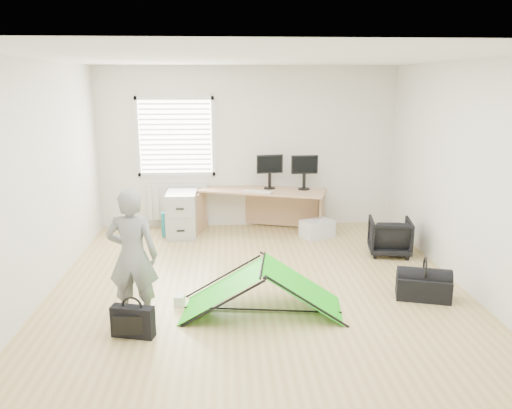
{
  "coord_description": "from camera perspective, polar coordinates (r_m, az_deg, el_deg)",
  "views": [
    {
      "loc": [
        -0.37,
        -5.65,
        2.47
      ],
      "look_at": [
        0.0,
        0.4,
        0.95
      ],
      "focal_mm": 35.0,
      "sensor_mm": 36.0,
      "label": 1
    }
  ],
  "objects": [
    {
      "name": "duffel_bag",
      "position": [
        6.16,
        18.57,
        -9.0
      ],
      "size": [
        0.66,
        0.46,
        0.26
      ],
      "primitive_type": "cube",
      "rotation": [
        0.0,
        0.0,
        -0.28
      ],
      "color": "black",
      "rests_on": "ground"
    },
    {
      "name": "office_chair",
      "position": [
        7.48,
        15.03,
        -3.54
      ],
      "size": [
        0.67,
        0.68,
        0.54
      ],
      "primitive_type": "imported",
      "rotation": [
        0.0,
        0.0,
        2.96
      ],
      "color": "black",
      "rests_on": "ground"
    },
    {
      "name": "storage_crate",
      "position": [
        8.11,
        7.0,
        -2.76
      ],
      "size": [
        0.58,
        0.51,
        0.27
      ],
      "primitive_type": "cube",
      "rotation": [
        0.0,
        0.0,
        0.43
      ],
      "color": "silver",
      "rests_on": "ground"
    },
    {
      "name": "window",
      "position": [
        8.45,
        -9.18,
        7.65
      ],
      "size": [
        1.2,
        0.06,
        1.2
      ],
      "primitive_type": "cube",
      "color": "silver",
      "rests_on": "back_wall"
    },
    {
      "name": "tote_bag",
      "position": [
        8.21,
        -9.59,
        -2.2
      ],
      "size": [
        0.35,
        0.2,
        0.39
      ],
      "primitive_type": "cube",
      "rotation": [
        0.0,
        0.0,
        0.18
      ],
      "color": "teal",
      "rests_on": "ground"
    },
    {
      "name": "ground",
      "position": [
        6.18,
        0.23,
        -9.49
      ],
      "size": [
        5.5,
        5.5,
        0.0
      ],
      "primitive_type": "plane",
      "color": "tan",
      "rests_on": "ground"
    },
    {
      "name": "person",
      "position": [
        5.3,
        -13.93,
        -5.73
      ],
      "size": [
        0.54,
        0.37,
        1.42
      ],
      "primitive_type": "imported",
      "rotation": [
        0.0,
        0.0,
        3.09
      ],
      "color": "gray",
      "rests_on": "ground"
    },
    {
      "name": "kite",
      "position": [
        5.49,
        0.73,
        -9.56
      ],
      "size": [
        1.82,
        0.99,
        0.54
      ],
      "primitive_type": null,
      "rotation": [
        0.0,
        0.0,
        -0.13
      ],
      "color": "#1BCB13",
      "rests_on": "ground"
    },
    {
      "name": "back_wall",
      "position": [
        8.48,
        -0.96,
        6.49
      ],
      "size": [
        5.0,
        0.02,
        2.7
      ],
      "primitive_type": "cube",
      "color": "silver",
      "rests_on": "ground"
    },
    {
      "name": "radiator",
      "position": [
        8.6,
        -8.92,
        0.32
      ],
      "size": [
        1.0,
        0.12,
        0.6
      ],
      "primitive_type": "cube",
      "color": "silver",
      "rests_on": "back_wall"
    },
    {
      "name": "laptop_bag",
      "position": [
        5.18,
        -13.89,
        -12.86
      ],
      "size": [
        0.44,
        0.23,
        0.32
      ],
      "primitive_type": "cube",
      "rotation": [
        0.0,
        0.0,
        -0.25
      ],
      "color": "black",
      "rests_on": "ground"
    },
    {
      "name": "desk",
      "position": [
        8.32,
        0.68,
        -0.68
      ],
      "size": [
        2.17,
        1.24,
        0.7
      ],
      "primitive_type": "cube",
      "rotation": [
        0.0,
        0.0,
        -0.3
      ],
      "color": "tan",
      "rests_on": "ground"
    },
    {
      "name": "filing_cabinet",
      "position": [
        8.12,
        -8.46,
        -1.11
      ],
      "size": [
        0.47,
        0.63,
        0.73
      ],
      "primitive_type": "cube",
      "rotation": [
        0.0,
        0.0,
        -0.01
      ],
      "color": "#ADB1B3",
      "rests_on": "ground"
    },
    {
      "name": "keyboard",
      "position": [
        8.04,
        0.17,
        1.46
      ],
      "size": [
        0.49,
        0.33,
        0.02
      ],
      "primitive_type": "cube",
      "rotation": [
        0.0,
        0.0,
        -0.41
      ],
      "color": "beige",
      "rests_on": "desk"
    },
    {
      "name": "thermos",
      "position": [
        8.33,
        1.54,
        2.63
      ],
      "size": [
        0.07,
        0.07,
        0.23
      ],
      "primitive_type": "cylinder",
      "rotation": [
        0.0,
        0.0,
        0.12
      ],
      "color": "#CA717A",
      "rests_on": "desk"
    },
    {
      "name": "monitor_right",
      "position": [
        8.26,
        5.52,
        3.15
      ],
      "size": [
        0.44,
        0.12,
        0.42
      ],
      "primitive_type": "cube",
      "rotation": [
        0.0,
        0.0,
        0.06
      ],
      "color": "black",
      "rests_on": "desk"
    },
    {
      "name": "white_box",
      "position": [
        5.78,
        -8.73,
        -10.78
      ],
      "size": [
        0.12,
        0.12,
        0.11
      ],
      "primitive_type": "cube",
      "rotation": [
        0.0,
        0.0,
        -0.12
      ],
      "color": "silver",
      "rests_on": "ground"
    },
    {
      "name": "monitor_left",
      "position": [
        8.28,
        1.57,
        3.24
      ],
      "size": [
        0.45,
        0.17,
        0.42
      ],
      "primitive_type": "cube",
      "rotation": [
        0.0,
        0.0,
        0.19
      ],
      "color": "black",
      "rests_on": "desk"
    }
  ]
}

